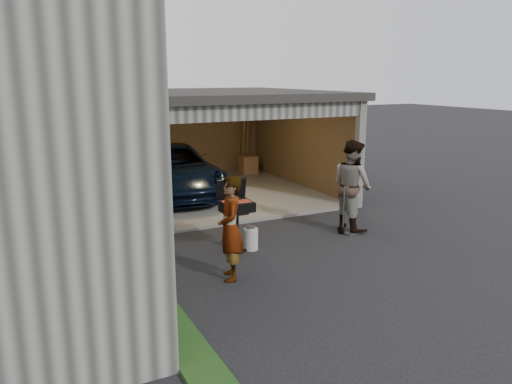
% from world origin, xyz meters
% --- Properties ---
extents(ground, '(80.00, 80.00, 0.00)m').
position_xyz_m(ground, '(0.00, 0.00, 0.00)').
color(ground, black).
rests_on(ground, ground).
extents(groundcover_strip, '(0.50, 8.00, 0.06)m').
position_xyz_m(groundcover_strip, '(-2.25, -1.00, 0.03)').
color(groundcover_strip, '#193814').
rests_on(groundcover_strip, ground).
extents(garage, '(6.80, 6.30, 2.90)m').
position_xyz_m(garage, '(0.76, 6.79, 1.87)').
color(garage, '#605E59').
rests_on(garage, ground).
extents(minivan, '(2.78, 5.10, 1.36)m').
position_xyz_m(minivan, '(0.02, 6.90, 0.68)').
color(minivan, black).
rests_on(minivan, ground).
extents(woman, '(0.58, 0.73, 1.74)m').
position_xyz_m(woman, '(-0.87, 0.75, 0.87)').
color(woman, '#A4BACF').
rests_on(woman, ground).
extents(man, '(0.78, 0.98, 1.98)m').
position_xyz_m(man, '(2.60, 2.11, 0.99)').
color(man, '#3E2C18').
rests_on(man, ground).
extents(bbq_grill, '(0.61, 0.53, 1.36)m').
position_xyz_m(bbq_grill, '(-0.19, 2.03, 0.81)').
color(bbq_grill, black).
rests_on(bbq_grill, ground).
extents(propane_tank, '(0.37, 0.37, 0.43)m').
position_xyz_m(propane_tank, '(0.04, 1.88, 0.21)').
color(propane_tank, silver).
rests_on(propane_tank, ground).
extents(plywood_panel, '(0.21, 0.76, 0.84)m').
position_xyz_m(plywood_panel, '(-2.40, 0.29, 0.42)').
color(plywood_panel, brown).
rests_on(plywood_panel, ground).
extents(hand_truck, '(0.45, 0.38, 1.04)m').
position_xyz_m(hand_truck, '(2.39, 1.87, 0.20)').
color(hand_truck, slate).
rests_on(hand_truck, ground).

